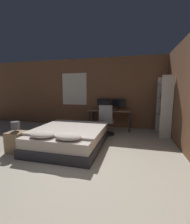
# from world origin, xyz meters

# --- Properties ---
(ground_plane) EXTENTS (20.00, 20.00, 0.00)m
(ground_plane) POSITION_xyz_m (0.00, 0.00, 0.00)
(ground_plane) COLOR #B2A893
(wall_back) EXTENTS (12.00, 0.08, 2.70)m
(wall_back) POSITION_xyz_m (-0.02, 3.71, 1.35)
(wall_back) COLOR brown
(wall_back) RESTS_ON ground_plane
(wall_side_right) EXTENTS (0.06, 12.00, 2.70)m
(wall_side_right) POSITION_xyz_m (2.12, 1.50, 1.35)
(wall_side_right) COLOR brown
(wall_side_right) RESTS_ON ground_plane
(bed) EXTENTS (1.69, 1.95, 0.58)m
(bed) POSITION_xyz_m (-0.62, 1.26, 0.25)
(bed) COLOR #2D2D33
(bed) RESTS_ON ground_plane
(nightstand) EXTENTS (0.39, 0.36, 0.48)m
(nightstand) POSITION_xyz_m (-1.70, 0.66, 0.24)
(nightstand) COLOR #997551
(nightstand) RESTS_ON ground_plane
(bedside_lamp) EXTENTS (0.19, 0.19, 0.25)m
(bedside_lamp) POSITION_xyz_m (-1.70, 0.66, 0.63)
(bedside_lamp) COLOR gray
(bedside_lamp) RESTS_ON nightstand
(desk) EXTENTS (1.54, 0.66, 0.74)m
(desk) POSITION_xyz_m (0.12, 3.31, 0.65)
(desk) COLOR #846042
(desk) RESTS_ON ground_plane
(monitor_left) EXTENTS (0.53, 0.16, 0.39)m
(monitor_left) POSITION_xyz_m (-0.17, 3.53, 0.96)
(monitor_left) COLOR black
(monitor_left) RESTS_ON desk
(monitor_right) EXTENTS (0.53, 0.16, 0.39)m
(monitor_right) POSITION_xyz_m (0.41, 3.53, 0.96)
(monitor_right) COLOR black
(monitor_right) RESTS_ON desk
(keyboard) EXTENTS (0.36, 0.13, 0.02)m
(keyboard) POSITION_xyz_m (0.12, 3.08, 0.74)
(keyboard) COLOR black
(keyboard) RESTS_ON desk
(computer_mouse) EXTENTS (0.07, 0.05, 0.04)m
(computer_mouse) POSITION_xyz_m (0.39, 3.08, 0.75)
(computer_mouse) COLOR black
(computer_mouse) RESTS_ON desk
(office_chair) EXTENTS (0.52, 0.52, 0.99)m
(office_chair) POSITION_xyz_m (0.12, 2.53, 0.40)
(office_chair) COLOR black
(office_chair) RESTS_ON ground_plane
(bookshelf) EXTENTS (0.33, 0.85, 1.89)m
(bookshelf) POSITION_xyz_m (1.91, 2.92, 1.04)
(bookshelf) COLOR beige
(bookshelf) RESTS_ON ground_plane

